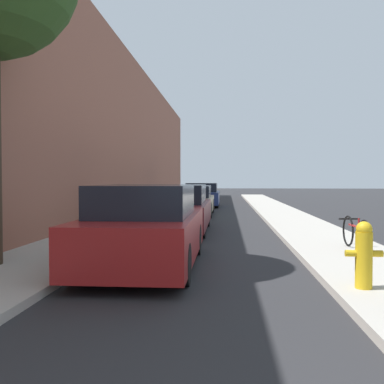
# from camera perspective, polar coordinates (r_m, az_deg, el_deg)

# --- Properties ---
(ground_plane) EXTENTS (120.00, 120.00, 0.00)m
(ground_plane) POSITION_cam_1_polar(r_m,az_deg,el_deg) (15.66, 2.70, -4.05)
(ground_plane) COLOR #28282B
(sidewalk_left) EXTENTS (2.00, 52.00, 0.12)m
(sidewalk_left) POSITION_cam_1_polar(r_m,az_deg,el_deg) (16.01, -7.76, -3.72)
(sidewalk_left) COLOR #ADA89E
(sidewalk_left) RESTS_ON ground
(sidewalk_right) EXTENTS (2.00, 52.00, 0.12)m
(sidewalk_right) POSITION_cam_1_polar(r_m,az_deg,el_deg) (15.83, 13.28, -3.81)
(sidewalk_right) COLOR #ADA89E
(sidewalk_right) RESTS_ON ground
(building_facade_left) EXTENTS (0.70, 52.00, 7.34)m
(building_facade_left) POSITION_cam_1_polar(r_m,az_deg,el_deg) (16.41, -12.47, 9.03)
(building_facade_left) COLOR #9E604C
(building_facade_left) RESTS_ON ground
(parked_car_red) EXTENTS (1.78, 4.26, 1.46)m
(parked_car_red) POSITION_cam_1_polar(r_m,az_deg,el_deg) (7.75, -6.07, -4.77)
(parked_car_red) COLOR black
(parked_car_red) RESTS_ON ground
(parked_car_maroon) EXTENTS (1.85, 4.69, 1.40)m
(parked_car_maroon) POSITION_cam_1_polar(r_m,az_deg,el_deg) (13.01, -1.99, -2.26)
(parked_car_maroon) COLOR black
(parked_car_maroon) RESTS_ON ground
(parked_car_champagne) EXTENTS (1.70, 4.67, 1.29)m
(parked_car_champagne) POSITION_cam_1_polar(r_m,az_deg,el_deg) (18.82, 0.13, -1.19)
(parked_car_champagne) COLOR black
(parked_car_champagne) RESTS_ON ground
(parked_car_navy) EXTENTS (1.92, 3.93, 1.35)m
(parked_car_navy) POSITION_cam_1_polar(r_m,az_deg,el_deg) (24.73, 1.32, -0.46)
(parked_car_navy) COLOR black
(parked_car_navy) RESTS_ON ground
(fire_hydrant) EXTENTS (0.48, 0.22, 0.89)m
(fire_hydrant) POSITION_cam_1_polar(r_m,az_deg,el_deg) (6.22, 21.56, -7.54)
(fire_hydrant) COLOR gold
(fire_hydrant) RESTS_ON sidewalk_right
(bicycle) EXTENTS (0.44, 1.62, 0.66)m
(bicycle) POSITION_cam_1_polar(r_m,az_deg,el_deg) (9.52, 20.62, -5.06)
(bicycle) COLOR black
(bicycle) RESTS_ON sidewalk_right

